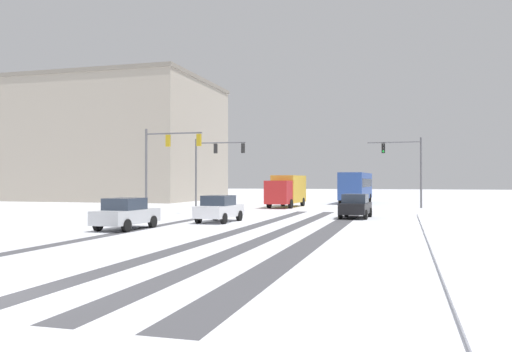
{
  "coord_description": "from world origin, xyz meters",
  "views": [
    {
      "loc": [
        8.79,
        -9.21,
        2.51
      ],
      "look_at": [
        0.0,
        21.83,
        2.8
      ],
      "focal_mm": 36.73,
      "sensor_mm": 36.0,
      "label": 1
    }
  ],
  "objects_px": {
    "car_black_lead": "(356,206)",
    "car_white_second": "(219,209)",
    "traffic_signal_far_right": "(406,161)",
    "box_truck_delivery": "(287,190)",
    "office_building_far_left_block": "(123,141)",
    "traffic_signal_near_left": "(165,154)",
    "traffic_signal_far_left": "(213,159)",
    "bus_oncoming": "(356,185)",
    "car_silver_third": "(126,214)"
  },
  "relations": [
    {
      "from": "traffic_signal_near_left",
      "to": "traffic_signal_far_left",
      "type": "bearing_deg",
      "value": 89.51
    },
    {
      "from": "traffic_signal_far_right",
      "to": "car_white_second",
      "type": "height_order",
      "value": "traffic_signal_far_right"
    },
    {
      "from": "car_black_lead",
      "to": "office_building_far_left_block",
      "type": "relative_size",
      "value": 0.18
    },
    {
      "from": "bus_oncoming",
      "to": "box_truck_delivery",
      "type": "bearing_deg",
      "value": -116.62
    },
    {
      "from": "traffic_signal_near_left",
      "to": "car_silver_third",
      "type": "height_order",
      "value": "traffic_signal_near_left"
    },
    {
      "from": "car_white_second",
      "to": "office_building_far_left_block",
      "type": "bearing_deg",
      "value": 128.0
    },
    {
      "from": "traffic_signal_far_right",
      "to": "car_silver_third",
      "type": "xyz_separation_m",
      "value": [
        -14.0,
        -26.3,
        -3.54
      ]
    },
    {
      "from": "car_silver_third",
      "to": "bus_oncoming",
      "type": "xyz_separation_m",
      "value": [
        8.58,
        35.7,
        1.18
      ]
    },
    {
      "from": "traffic_signal_far_right",
      "to": "car_black_lead",
      "type": "bearing_deg",
      "value": -102.81
    },
    {
      "from": "box_truck_delivery",
      "to": "office_building_far_left_block",
      "type": "bearing_deg",
      "value": 151.67
    },
    {
      "from": "car_white_second",
      "to": "office_building_far_left_block",
      "type": "xyz_separation_m",
      "value": [
        -25.37,
        32.48,
        7.0
      ]
    },
    {
      "from": "bus_oncoming",
      "to": "box_truck_delivery",
      "type": "distance_m",
      "value": 12.42
    },
    {
      "from": "traffic_signal_near_left",
      "to": "car_white_second",
      "type": "height_order",
      "value": "traffic_signal_near_left"
    },
    {
      "from": "car_silver_third",
      "to": "box_truck_delivery",
      "type": "xyz_separation_m",
      "value": [
        3.01,
        24.59,
        0.82
      ]
    },
    {
      "from": "bus_oncoming",
      "to": "office_building_far_left_block",
      "type": "relative_size",
      "value": 0.48
    },
    {
      "from": "traffic_signal_near_left",
      "to": "bus_oncoming",
      "type": "xyz_separation_m",
      "value": [
        12.31,
        23.38,
        -2.59
      ]
    },
    {
      "from": "box_truck_delivery",
      "to": "office_building_far_left_block",
      "type": "height_order",
      "value": "office_building_far_left_block"
    },
    {
      "from": "traffic_signal_near_left",
      "to": "box_truck_delivery",
      "type": "bearing_deg",
      "value": 61.2
    },
    {
      "from": "traffic_signal_near_left",
      "to": "office_building_far_left_block",
      "type": "relative_size",
      "value": 0.28
    },
    {
      "from": "bus_oncoming",
      "to": "traffic_signal_far_left",
      "type": "bearing_deg",
      "value": -132.71
    },
    {
      "from": "traffic_signal_far_left",
      "to": "bus_oncoming",
      "type": "bearing_deg",
      "value": 47.29
    },
    {
      "from": "car_white_second",
      "to": "box_truck_delivery",
      "type": "bearing_deg",
      "value": 89.96
    },
    {
      "from": "traffic_signal_far_left",
      "to": "office_building_far_left_block",
      "type": "bearing_deg",
      "value": 139.79
    },
    {
      "from": "traffic_signal_far_left",
      "to": "office_building_far_left_block",
      "type": "xyz_separation_m",
      "value": [
        -18.72,
        15.83,
        3.22
      ]
    },
    {
      "from": "traffic_signal_near_left",
      "to": "office_building_far_left_block",
      "type": "distance_m",
      "value": 32.12
    },
    {
      "from": "traffic_signal_far_right",
      "to": "office_building_far_left_block",
      "type": "xyz_separation_m",
      "value": [
        -36.38,
        11.98,
        3.46
      ]
    },
    {
      "from": "traffic_signal_far_left",
      "to": "traffic_signal_far_right",
      "type": "distance_m",
      "value": 18.07
    },
    {
      "from": "car_white_second",
      "to": "bus_oncoming",
      "type": "bearing_deg",
      "value": 79.43
    },
    {
      "from": "car_white_second",
      "to": "traffic_signal_near_left",
      "type": "bearing_deg",
      "value": 135.95
    },
    {
      "from": "car_silver_third",
      "to": "box_truck_delivery",
      "type": "distance_m",
      "value": 24.79
    },
    {
      "from": "car_silver_third",
      "to": "office_building_far_left_block",
      "type": "relative_size",
      "value": 0.18
    },
    {
      "from": "traffic_signal_far_right",
      "to": "car_white_second",
      "type": "distance_m",
      "value": 23.53
    },
    {
      "from": "traffic_signal_far_right",
      "to": "bus_oncoming",
      "type": "height_order",
      "value": "traffic_signal_far_right"
    },
    {
      "from": "car_black_lead",
      "to": "car_white_second",
      "type": "distance_m",
      "value": 9.55
    },
    {
      "from": "traffic_signal_far_right",
      "to": "box_truck_delivery",
      "type": "distance_m",
      "value": 11.45
    },
    {
      "from": "traffic_signal_far_right",
      "to": "traffic_signal_far_left",
      "type": "bearing_deg",
      "value": -167.7
    },
    {
      "from": "office_building_far_left_block",
      "to": "box_truck_delivery",
      "type": "bearing_deg",
      "value": -28.33
    },
    {
      "from": "bus_oncoming",
      "to": "box_truck_delivery",
      "type": "xyz_separation_m",
      "value": [
        -5.56,
        -11.1,
        -0.36
      ]
    },
    {
      "from": "traffic_signal_far_right",
      "to": "traffic_signal_near_left",
      "type": "distance_m",
      "value": 22.59
    },
    {
      "from": "traffic_signal_far_left",
      "to": "car_silver_third",
      "type": "relative_size",
      "value": 1.56
    },
    {
      "from": "traffic_signal_near_left",
      "to": "box_truck_delivery",
      "type": "height_order",
      "value": "traffic_signal_near_left"
    },
    {
      "from": "car_white_second",
      "to": "office_building_far_left_block",
      "type": "relative_size",
      "value": 0.18
    },
    {
      "from": "traffic_signal_far_left",
      "to": "bus_oncoming",
      "type": "distance_m",
      "value": 18.21
    },
    {
      "from": "car_white_second",
      "to": "box_truck_delivery",
      "type": "relative_size",
      "value": 0.56
    },
    {
      "from": "box_truck_delivery",
      "to": "car_silver_third",
      "type": "bearing_deg",
      "value": -96.99
    },
    {
      "from": "car_black_lead",
      "to": "car_white_second",
      "type": "height_order",
      "value": "same"
    },
    {
      "from": "car_silver_third",
      "to": "traffic_signal_far_right",
      "type": "bearing_deg",
      "value": 61.97
    },
    {
      "from": "car_white_second",
      "to": "box_truck_delivery",
      "type": "distance_m",
      "value": 18.81
    },
    {
      "from": "traffic_signal_near_left",
      "to": "car_black_lead",
      "type": "height_order",
      "value": "traffic_signal_near_left"
    },
    {
      "from": "traffic_signal_far_right",
      "to": "traffic_signal_near_left",
      "type": "relative_size",
      "value": 1.0
    }
  ]
}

